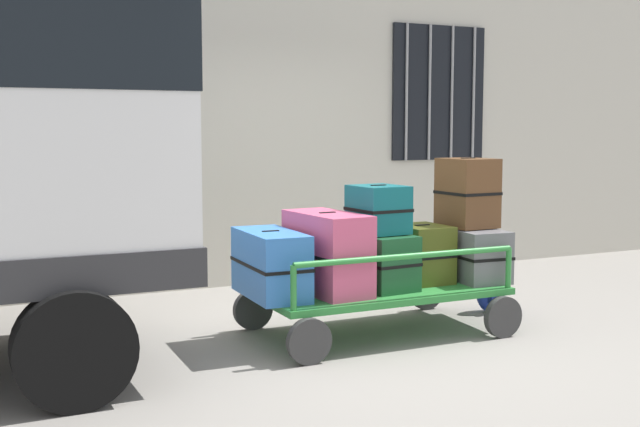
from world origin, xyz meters
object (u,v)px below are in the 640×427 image
object	(u,v)px
suitcase_left_bottom	(271,264)
suitcase_right_middle	(467,193)
suitcase_midleft_bottom	(327,253)
suitcase_center_bottom	(375,260)
backpack	(490,287)
suitcase_center_middle	(378,209)
suitcase_midright_bottom	(422,254)
suitcase_right_bottom	(469,253)
luggage_cart	(376,295)

from	to	relation	value
suitcase_left_bottom	suitcase_right_middle	size ratio (longest dim) A/B	1.42
suitcase_midleft_bottom	suitcase_right_middle	distance (m)	1.37
suitcase_left_bottom	suitcase_center_bottom	size ratio (longest dim) A/B	1.07
backpack	suitcase_center_middle	bearing A→B (deg)	-169.00
suitcase_center_middle	backpack	xyz separation A→B (m)	(1.27, 0.25, -0.77)
suitcase_midleft_bottom	backpack	xyz separation A→B (m)	(1.71, 0.24, -0.46)
suitcase_center_bottom	suitcase_left_bottom	bearing A→B (deg)	179.13
suitcase_center_bottom	suitcase_midright_bottom	distance (m)	0.44
suitcase_left_bottom	backpack	world-z (taller)	suitcase_left_bottom
suitcase_midleft_bottom	suitcase_midright_bottom	world-z (taller)	suitcase_midleft_bottom
suitcase_right_middle	suitcase_center_middle	bearing A→B (deg)	-176.55
suitcase_midleft_bottom	backpack	world-z (taller)	suitcase_midleft_bottom
suitcase_center_middle	suitcase_right_bottom	xyz separation A→B (m)	(0.87, 0.01, -0.40)
suitcase_center_bottom	luggage_cart	bearing A→B (deg)	-90.00
luggage_cart	suitcase_center_bottom	xyz separation A→B (m)	(0.00, 0.02, 0.27)
suitcase_right_bottom	suitcase_right_middle	distance (m)	0.50
luggage_cart	backpack	world-z (taller)	backpack
luggage_cart	suitcase_center_middle	distance (m)	0.68
suitcase_midleft_bottom	suitcase_midright_bottom	distance (m)	0.88
suitcase_left_bottom	suitcase_right_middle	xyz separation A→B (m)	(1.75, -0.01, 0.47)
suitcase_center_bottom	backpack	distance (m)	1.34
suitcase_midleft_bottom	suitcase_right_bottom	size ratio (longest dim) A/B	1.05
suitcase_center_bottom	suitcase_right_bottom	distance (m)	0.87
luggage_cart	suitcase_right_bottom	distance (m)	0.91
suitcase_center_bottom	suitcase_center_middle	world-z (taller)	suitcase_center_middle
suitcase_right_bottom	backpack	size ratio (longest dim) A/B	1.78
suitcase_right_middle	suitcase_left_bottom	bearing A→B (deg)	179.74
suitcase_center_middle	suitcase_midleft_bottom	bearing A→B (deg)	179.61
suitcase_left_bottom	suitcase_center_bottom	bearing A→B (deg)	-0.87
luggage_cart	suitcase_left_bottom	size ratio (longest dim) A/B	2.43
suitcase_left_bottom	suitcase_right_middle	distance (m)	1.81
suitcase_left_bottom	suitcase_midright_bottom	size ratio (longest dim) A/B	1.72
suitcase_midleft_bottom	backpack	bearing A→B (deg)	8.14
luggage_cart	suitcase_left_bottom	world-z (taller)	suitcase_left_bottom
suitcase_center_middle	suitcase_right_bottom	distance (m)	0.96
suitcase_left_bottom	suitcase_right_bottom	world-z (taller)	suitcase_left_bottom
suitcase_center_middle	suitcase_right_middle	world-z (taller)	suitcase_right_middle
suitcase_midleft_bottom	backpack	size ratio (longest dim) A/B	1.87
backpack	suitcase_right_bottom	bearing A→B (deg)	-149.56
suitcase_midleft_bottom	suitcase_midright_bottom	bearing A→B (deg)	3.13
luggage_cart	suitcase_right_middle	xyz separation A→B (m)	(0.87, 0.02, 0.77)
backpack	luggage_cart	bearing A→B (deg)	-170.34
suitcase_center_bottom	suitcase_right_middle	bearing A→B (deg)	0.36
suitcase_right_middle	backpack	bearing A→B (deg)	25.93
backpack	suitcase_midright_bottom	bearing A→B (deg)	-166.77
suitcase_midright_bottom	luggage_cart	bearing A→B (deg)	-177.40
suitcase_midleft_bottom	suitcase_right_bottom	world-z (taller)	suitcase_midleft_bottom
suitcase_right_bottom	backpack	world-z (taller)	suitcase_right_bottom
suitcase_midright_bottom	suitcase_right_middle	size ratio (longest dim) A/B	0.82
suitcase_center_bottom	suitcase_center_middle	bearing A→B (deg)	-90.00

